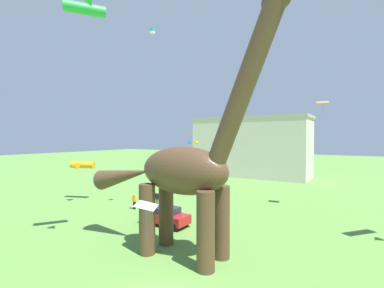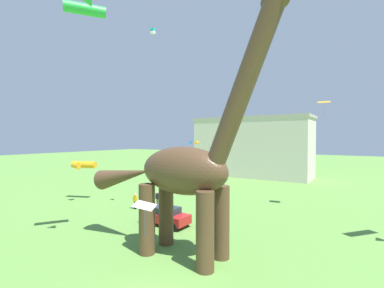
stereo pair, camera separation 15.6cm
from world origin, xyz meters
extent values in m
cylinder|color=#513823|center=(0.33, 6.08, 2.22)|extent=(1.03, 1.03, 4.45)
cylinder|color=#513823|center=(0.33, 4.11, 2.22)|extent=(1.03, 1.03, 4.45)
cylinder|color=#513823|center=(-3.92, 6.08, 2.22)|extent=(1.03, 1.03, 4.45)
cylinder|color=#513823|center=(-3.92, 4.11, 2.22)|extent=(1.03, 1.03, 4.45)
ellipsoid|color=#513823|center=(-1.80, 5.09, 5.34)|extent=(6.08, 2.62, 3.00)
cylinder|color=#513823|center=(2.15, 5.09, 10.14)|extent=(4.37, 1.12, 8.67)
ellipsoid|color=#513823|center=(3.82, 5.09, 14.26)|extent=(1.50, 0.94, 1.03)
cone|color=#513823|center=(-6.90, 5.09, 4.66)|extent=(5.35, 1.50, 2.54)
cube|color=red|center=(-6.46, 9.24, 0.67)|extent=(4.26, 1.93, 0.72)
cube|color=#232B35|center=(-6.46, 9.24, 1.29)|extent=(2.32, 1.65, 0.52)
cylinder|color=black|center=(-4.91, 10.13, 0.31)|extent=(0.63, 0.24, 0.62)
cylinder|color=black|center=(-4.91, 8.35, 0.31)|extent=(0.63, 0.24, 0.62)
cylinder|color=black|center=(-8.02, 10.13, 0.31)|extent=(0.63, 0.24, 0.62)
cylinder|color=black|center=(-8.02, 8.35, 0.31)|extent=(0.63, 0.24, 0.62)
cylinder|color=#6B6056|center=(-11.09, 13.67, 0.41)|extent=(0.14, 0.14, 0.81)
cylinder|color=#6B6056|center=(-10.89, 13.67, 0.41)|extent=(0.14, 0.14, 0.81)
cube|color=black|center=(-10.99, 13.67, 1.10)|extent=(0.44, 0.27, 0.58)
sphere|color=tan|center=(-10.99, 13.67, 1.52)|extent=(0.25, 0.25, 0.25)
cylinder|color=black|center=(-11.24, 13.67, 1.13)|extent=(0.11, 0.11, 0.55)
cylinder|color=black|center=(-10.73, 13.67, 1.13)|extent=(0.11, 0.11, 0.55)
cylinder|color=black|center=(-12.39, 11.62, 0.40)|extent=(0.13, 0.13, 0.81)
cylinder|color=black|center=(-12.19, 11.62, 0.40)|extent=(0.13, 0.13, 0.81)
cube|color=yellow|center=(-12.29, 11.62, 1.10)|extent=(0.44, 0.27, 0.57)
sphere|color=tan|center=(-12.29, 11.62, 1.51)|extent=(0.25, 0.25, 0.25)
cylinder|color=yellow|center=(-12.54, 11.62, 1.12)|extent=(0.11, 0.11, 0.54)
cylinder|color=yellow|center=(-12.04, 11.62, 1.12)|extent=(0.11, 0.11, 0.54)
cube|color=white|center=(0.55, -0.98, 4.76)|extent=(1.18, 1.29, 0.18)
cylinder|color=#287AE5|center=(0.55, -0.98, 4.08)|extent=(0.01, 0.01, 1.04)
cylinder|color=green|center=(-7.79, 2.51, 15.74)|extent=(2.02, 2.56, 0.72)
cube|color=#19B2B7|center=(-9.46, 11.20, 17.64)|extent=(0.37, 0.37, 0.27)
cube|color=white|center=(-9.46, 11.20, 17.42)|extent=(0.37, 0.37, 0.27)
cube|color=orange|center=(4.12, 21.38, 10.96)|extent=(1.30, 1.04, 0.25)
cylinder|color=purple|center=(4.12, 21.38, 10.19)|extent=(0.01, 0.01, 1.19)
cylinder|color=orange|center=(-20.66, 11.62, 4.16)|extent=(3.03, 1.85, 0.82)
cone|color=orange|center=(-20.06, 10.12, 4.16)|extent=(1.00, 1.07, 0.86)
cylinder|color=orange|center=(-13.31, 25.43, 6.65)|extent=(0.92, 1.66, 0.45)
cone|color=#287AE5|center=(-14.14, 25.16, 6.65)|extent=(0.57, 0.52, 0.47)
cube|color=beige|center=(-10.75, 41.59, 5.39)|extent=(21.31, 8.12, 10.77)
cube|color=#ABA396|center=(-10.75, 41.59, 11.02)|extent=(21.74, 8.29, 0.50)
camera|label=1|loc=(7.67, -8.98, 7.40)|focal=25.63mm
camera|label=2|loc=(7.80, -8.90, 7.40)|focal=25.63mm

